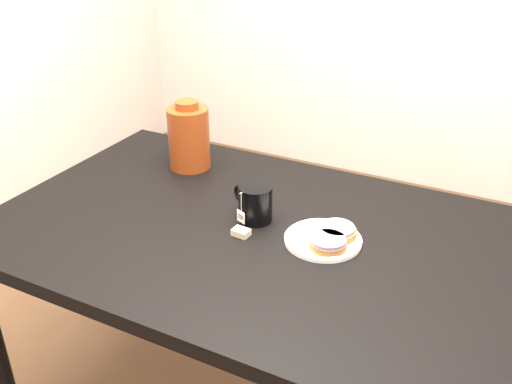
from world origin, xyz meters
TOP-DOWN VIEW (x-y plane):
  - table at (0.00, 0.00)m, footprint 1.40×0.90m
  - plate at (0.20, 0.02)m, footprint 0.20×0.20m
  - bagel_back at (0.23, 0.05)m, footprint 0.11×0.11m
  - bagel_front at (0.23, -0.01)m, footprint 0.10×0.10m
  - mug at (-0.01, 0.04)m, footprint 0.15×0.12m
  - teabag_pouch at (-0.00, -0.05)m, footprint 0.05×0.04m
  - bagel_package at (-0.35, 0.25)m, footprint 0.17×0.17m

SIDE VIEW (x-z plane):
  - table at x=0.00m, z-range 0.29..1.04m
  - plate at x=0.20m, z-range 0.75..0.77m
  - teabag_pouch at x=0.00m, z-range 0.75..0.77m
  - bagel_back at x=0.23m, z-range 0.76..0.79m
  - bagel_front at x=0.23m, z-range 0.76..0.79m
  - mug at x=-0.01m, z-range 0.75..0.85m
  - bagel_package at x=-0.35m, z-range 0.74..0.97m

